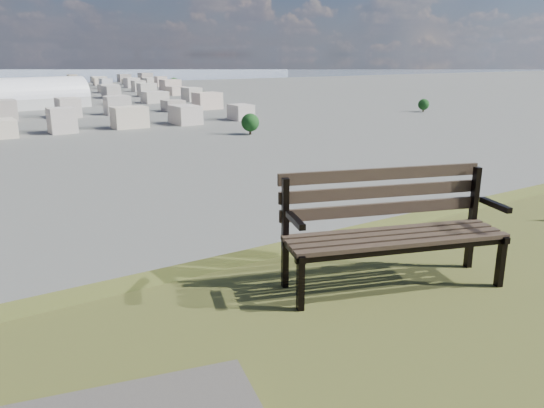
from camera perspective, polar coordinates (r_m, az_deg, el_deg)
park_bench at (r=4.83m, az=12.62°, el=-1.92°), size 2.04×1.21×1.02m
arena at (r=305.86m, az=-23.98°, el=10.30°), size 51.98×28.12×20.85m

